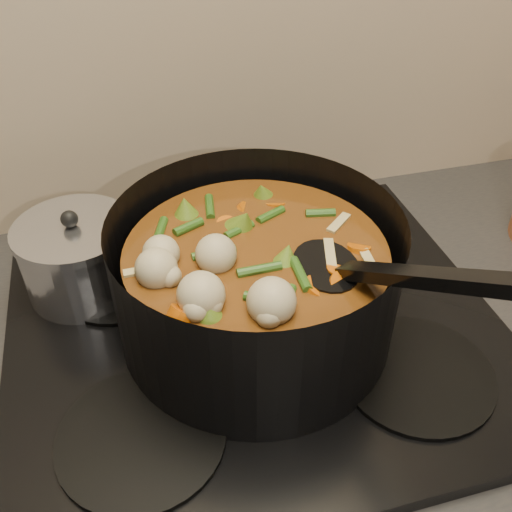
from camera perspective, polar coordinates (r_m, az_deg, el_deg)
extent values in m
cube|color=black|center=(0.77, -0.04, -9.14)|extent=(2.64, 0.64, 0.05)
cube|color=black|center=(0.74, -0.04, -7.33)|extent=(0.62, 0.54, 0.02)
cylinder|color=black|center=(0.64, -11.38, -17.22)|extent=(0.18, 0.18, 0.01)
cylinder|color=black|center=(0.71, 15.77, -11.22)|extent=(0.18, 0.18, 0.01)
cylinder|color=black|center=(0.82, -13.36, -2.29)|extent=(0.18, 0.18, 0.01)
cylinder|color=black|center=(0.87, 7.92, 1.31)|extent=(0.18, 0.18, 0.01)
cylinder|color=black|center=(0.68, 0.00, -2.28)|extent=(0.39, 0.39, 0.17)
cylinder|color=black|center=(0.73, 0.00, -6.89)|extent=(0.33, 0.33, 0.01)
cylinder|color=#653011|center=(0.68, 0.00, -3.15)|extent=(0.30, 0.30, 0.12)
cylinder|color=#C55409|center=(0.66, 3.74, 1.01)|extent=(0.03, 0.04, 0.03)
cylinder|color=#C55409|center=(0.71, 1.51, 4.25)|extent=(0.05, 0.04, 0.03)
cylinder|color=#C55409|center=(0.72, -6.81, 4.22)|extent=(0.05, 0.05, 0.03)
cylinder|color=#C55409|center=(0.64, -5.30, -0.74)|extent=(0.04, 0.04, 0.03)
cylinder|color=#C55409|center=(0.58, -1.68, -5.52)|extent=(0.04, 0.04, 0.03)
cylinder|color=#C55409|center=(0.63, 3.17, -1.20)|extent=(0.05, 0.05, 0.03)
cylinder|color=#C55409|center=(0.68, 6.25, 1.97)|extent=(0.04, 0.04, 0.03)
cylinder|color=#C55409|center=(0.74, 0.99, 5.85)|extent=(0.04, 0.04, 0.03)
cylinder|color=#C55409|center=(0.68, -4.29, 2.26)|extent=(0.05, 0.05, 0.03)
sphere|color=tan|center=(0.66, 5.90, 2.39)|extent=(0.05, 0.05, 0.05)
sphere|color=tan|center=(0.70, -1.83, 4.76)|extent=(0.05, 0.05, 0.05)
sphere|color=tan|center=(0.62, -6.00, -0.02)|extent=(0.05, 0.05, 0.05)
sphere|color=tan|center=(0.59, 2.85, -2.31)|extent=(0.05, 0.05, 0.05)
sphere|color=tan|center=(0.67, 5.31, 3.13)|extent=(0.05, 0.05, 0.05)
cone|color=olive|center=(0.58, 3.98, -4.24)|extent=(0.05, 0.05, 0.04)
cone|color=olive|center=(0.69, 7.09, 3.31)|extent=(0.05, 0.05, 0.04)
cone|color=olive|center=(0.71, -4.01, 5.05)|extent=(0.05, 0.05, 0.04)
cone|color=olive|center=(0.61, -7.47, -2.11)|extent=(0.05, 0.05, 0.04)
cone|color=olive|center=(0.59, 5.70, -3.50)|extent=(0.05, 0.05, 0.04)
cylinder|color=#355C1B|center=(0.68, 1.72, 3.25)|extent=(0.01, 0.04, 0.01)
cylinder|color=#355C1B|center=(0.73, -4.20, 5.75)|extent=(0.04, 0.04, 0.01)
cylinder|color=#355C1B|center=(0.67, -7.92, 1.80)|extent=(0.05, 0.02, 0.01)
cylinder|color=#355C1B|center=(0.61, -5.19, -1.83)|extent=(0.03, 0.04, 0.01)
cylinder|color=#355C1B|center=(0.61, 0.10, -2.12)|extent=(0.03, 0.04, 0.01)
cylinder|color=#355C1B|center=(0.60, 8.75, -3.29)|extent=(0.05, 0.02, 0.01)
cylinder|color=#355C1B|center=(0.67, 7.81, 1.99)|extent=(0.04, 0.04, 0.01)
cylinder|color=#355C1B|center=(0.70, 2.53, 4.14)|extent=(0.01, 0.04, 0.01)
cylinder|color=#355C1B|center=(0.68, -1.88, 3.21)|extent=(0.04, 0.04, 0.01)
cylinder|color=#355C1B|center=(0.68, -9.55, 2.16)|extent=(0.05, 0.02, 0.01)
cylinder|color=#355C1B|center=(0.61, -6.96, -2.54)|extent=(0.03, 0.05, 0.01)
cylinder|color=#355C1B|center=(0.59, -0.05, -3.47)|extent=(0.03, 0.04, 0.01)
cube|color=tan|center=(0.63, -7.06, -0.92)|extent=(0.05, 0.01, 0.00)
cube|color=tan|center=(0.59, 3.39, -3.70)|extent=(0.02, 0.05, 0.00)
cube|color=tan|center=(0.68, 6.18, 2.82)|extent=(0.05, 0.03, 0.00)
cube|color=tan|center=(0.70, -3.51, 4.35)|extent=(0.04, 0.04, 0.00)
cube|color=tan|center=(0.61, -6.41, -1.89)|extent=(0.03, 0.05, 0.00)
ellipsoid|color=black|center=(0.63, 7.01, -1.09)|extent=(0.07, 0.09, 0.01)
cube|color=black|center=(0.54, 16.45, -2.08)|extent=(0.10, 0.19, 0.12)
cylinder|color=silver|center=(0.79, -17.20, -0.49)|extent=(0.15, 0.15, 0.09)
cylinder|color=silver|center=(0.76, -17.92, 2.52)|extent=(0.15, 0.15, 0.01)
sphere|color=black|center=(0.76, -18.17, 3.54)|extent=(0.02, 0.02, 0.02)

